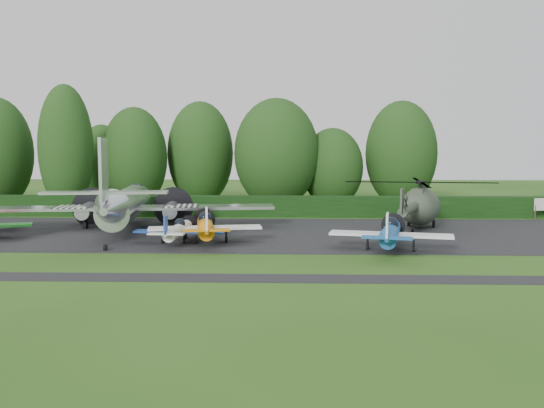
{
  "coord_description": "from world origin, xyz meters",
  "views": [
    {
      "loc": [
        6.85,
        -37.36,
        7.15
      ],
      "look_at": [
        5.38,
        8.48,
        2.5
      ],
      "focal_mm": 40.0,
      "sensor_mm": 36.0,
      "label": 1
    }
  ],
  "objects_px": {
    "light_plane_white": "(178,230)",
    "light_plane_orange": "(205,226)",
    "light_plane_blue": "(390,233)",
    "helicopter": "(420,203)",
    "transport_plane": "(124,205)"
  },
  "relations": [
    {
      "from": "transport_plane",
      "to": "light_plane_orange",
      "type": "xyz_separation_m",
      "value": [
        7.38,
        -5.88,
        -0.88
      ]
    },
    {
      "from": "light_plane_orange",
      "to": "light_plane_blue",
      "type": "xyz_separation_m",
      "value": [
        12.54,
        -2.78,
        0.0
      ]
    },
    {
      "from": "transport_plane",
      "to": "light_plane_blue",
      "type": "bearing_deg",
      "value": -16.54
    },
    {
      "from": "transport_plane",
      "to": "light_plane_orange",
      "type": "bearing_deg",
      "value": -31.58
    },
    {
      "from": "helicopter",
      "to": "light_plane_white",
      "type": "bearing_deg",
      "value": -176.49
    },
    {
      "from": "light_plane_white",
      "to": "light_plane_orange",
      "type": "bearing_deg",
      "value": 7.2
    },
    {
      "from": "light_plane_white",
      "to": "transport_plane",
      "type": "bearing_deg",
      "value": 127.66
    },
    {
      "from": "light_plane_orange",
      "to": "light_plane_white",
      "type": "bearing_deg",
      "value": -159.72
    },
    {
      "from": "light_plane_orange",
      "to": "light_plane_blue",
      "type": "distance_m",
      "value": 12.85
    },
    {
      "from": "light_plane_orange",
      "to": "helicopter",
      "type": "height_order",
      "value": "helicopter"
    },
    {
      "from": "light_plane_white",
      "to": "light_plane_orange",
      "type": "relative_size",
      "value": 0.8
    },
    {
      "from": "helicopter",
      "to": "light_plane_blue",
      "type": "bearing_deg",
      "value": -132.25
    },
    {
      "from": "light_plane_blue",
      "to": "helicopter",
      "type": "xyz_separation_m",
      "value": [
        4.24,
        10.97,
        0.86
      ]
    },
    {
      "from": "light_plane_white",
      "to": "light_plane_orange",
      "type": "distance_m",
      "value": 1.93
    },
    {
      "from": "light_plane_white",
      "to": "helicopter",
      "type": "distance_m",
      "value": 20.56
    }
  ]
}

